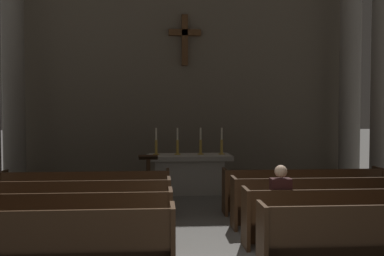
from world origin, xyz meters
The scene contains 19 objects.
pew_left_row_1 centered at (-2.25, -0.04, 0.48)m, with size 3.37×0.50×0.95m.
pew_left_row_2 centered at (-2.25, 1.09, 0.48)m, with size 3.37×0.50×0.95m.
pew_left_row_3 centered at (-2.25, 2.22, 0.48)m, with size 3.37×0.50×0.95m.
pew_left_row_4 centered at (-2.25, 3.35, 0.48)m, with size 3.37×0.50×0.95m.
pew_right_row_1 centered at (2.25, -0.04, 0.48)m, with size 3.37×0.50×0.95m.
pew_right_row_2 centered at (2.25, 1.09, 0.48)m, with size 3.37×0.50×0.95m.
pew_right_row_3 centered at (2.25, 2.22, 0.48)m, with size 3.37×0.50×0.95m.
pew_right_row_4 centered at (2.25, 3.35, 0.48)m, with size 3.37×0.50×0.95m.
column_right_third centered at (4.79, 4.95, 3.22)m, with size 0.91×0.91×6.61m.
column_left_fourth centered at (-4.79, 6.93, 3.22)m, with size 0.91×0.91×6.61m.
column_right_fourth centered at (4.79, 6.93, 3.22)m, with size 0.91×0.91×6.61m.
altar centered at (0.00, 5.70, 0.53)m, with size 2.20×0.90×1.01m.
candlestick_outer_left centered at (-0.85, 5.70, 1.23)m, with size 0.16×0.16×0.69m.
candlestick_inner_left centered at (-0.30, 5.70, 1.23)m, with size 0.16×0.16×0.69m.
candlestick_inner_right centered at (0.30, 5.70, 1.23)m, with size 0.16×0.16×0.69m.
candlestick_outer_right centered at (0.85, 5.70, 1.23)m, with size 0.16×0.16×0.69m.
apse_with_cross centered at (0.00, 7.92, 3.86)m, with size 10.56×0.43×7.72m.
lectern centered at (-1.02, 4.50, 0.55)m, with size 0.44×0.36×1.15m.
lone_worshipper centered at (1.14, 1.13, 0.69)m, with size 0.32×0.43×1.32m.
Camera 1 is at (-0.76, -5.82, 2.22)m, focal length 41.92 mm.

